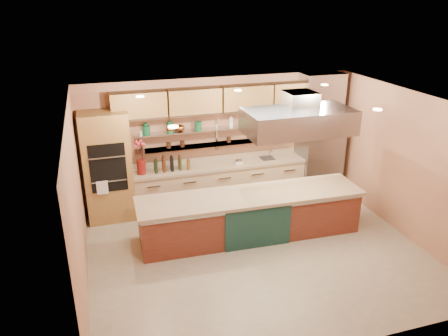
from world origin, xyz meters
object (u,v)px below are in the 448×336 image
object	(u,v)px
island	(250,215)
kitchen_scale	(239,161)
green_canister	(198,126)
flower_vase	(141,167)
copper_kettle	(180,128)
refrigerator	(319,149)

from	to	relation	value
island	kitchen_scale	size ratio (longest dim) A/B	25.56
island	kitchen_scale	bearing A→B (deg)	81.70
green_canister	flower_vase	bearing A→B (deg)	-170.30
island	flower_vase	xyz separation A→B (m)	(-1.87, 1.53, 0.65)
copper_kettle	green_canister	size ratio (longest dim) A/B	1.04
refrigerator	green_canister	world-z (taller)	refrigerator
refrigerator	flower_vase	world-z (taller)	refrigerator
kitchen_scale	flower_vase	bearing A→B (deg)	165.43
island	copper_kettle	xyz separation A→B (m)	(-0.97, 1.75, 1.35)
refrigerator	kitchen_scale	world-z (taller)	refrigerator
refrigerator	island	size ratio (longest dim) A/B	0.50
copper_kettle	island	bearing A→B (deg)	-60.98
flower_vase	copper_kettle	distance (m)	1.16
copper_kettle	flower_vase	bearing A→B (deg)	-166.20
refrigerator	island	distance (m)	2.79
flower_vase	island	bearing A→B (deg)	-39.31
island	green_canister	world-z (taller)	green_canister
refrigerator	green_canister	size ratio (longest dim) A/B	11.84
flower_vase	kitchen_scale	distance (m)	2.14
flower_vase	green_canister	distance (m)	1.49
refrigerator	flower_vase	size ratio (longest dim) A/B	6.59
refrigerator	copper_kettle	xyz separation A→B (m)	(-3.23, 0.23, 0.74)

